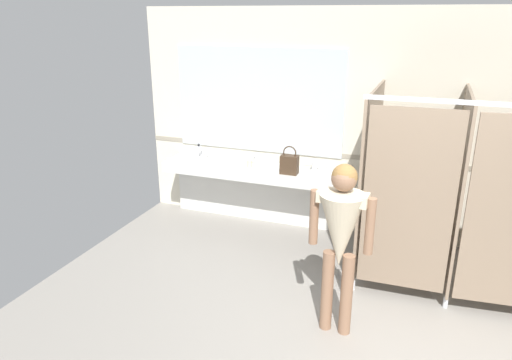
{
  "coord_description": "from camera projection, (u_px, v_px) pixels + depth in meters",
  "views": [
    {
      "loc": [
        -0.03,
        -3.43,
        2.8
      ],
      "look_at": [
        -1.67,
        0.96,
        1.16
      ],
      "focal_mm": 33.4,
      "sensor_mm": 36.0,
      "label": 1
    }
  ],
  "objects": [
    {
      "name": "paper_cup",
      "position": [
        249.0,
        164.0,
        6.36
      ],
      "size": [
        0.07,
        0.07,
        0.09
      ],
      "primitive_type": "cylinder",
      "color": "beige",
      "rests_on": "vanity_counter"
    },
    {
      "name": "person_standing",
      "position": [
        341.0,
        230.0,
        4.13
      ],
      "size": [
        0.57,
        0.42,
        1.62
      ],
      "color": "#8C664C",
      "rests_on": "ground_plane"
    },
    {
      "name": "vanity_counter",
      "position": [
        253.0,
        181.0,
        6.56
      ],
      "size": [
        2.44,
        0.53,
        0.98
      ],
      "color": "silver",
      "rests_on": "ground_plane"
    },
    {
      "name": "mirror_panel",
      "position": [
        258.0,
        100.0,
        6.37
      ],
      "size": [
        2.34,
        0.02,
        1.38
      ],
      "primitive_type": "cube",
      "color": "silver",
      "rests_on": "wall_back"
    },
    {
      "name": "soap_dispenser",
      "position": [
        199.0,
        151.0,
        6.81
      ],
      "size": [
        0.07,
        0.07,
        0.19
      ],
      "color": "white",
      "rests_on": "vanity_counter"
    },
    {
      "name": "wall_back_tile_band",
      "position": [
        427.0,
        164.0,
        5.86
      ],
      "size": [
        7.73,
        0.01,
        0.06
      ],
      "primitive_type": "cube",
      "color": "#9E937F",
      "rests_on": "wall_back"
    },
    {
      "name": "handbag",
      "position": [
        289.0,
        164.0,
        6.06
      ],
      "size": [
        0.22,
        0.13,
        0.37
      ],
      "color": "#3F2D1E",
      "rests_on": "vanity_counter"
    },
    {
      "name": "bathroom_stalls",
      "position": [
        459.0,
        190.0,
        4.89
      ],
      "size": [
        1.92,
        1.53,
        2.1
      ],
      "color": "#84705B",
      "rests_on": "ground_plane"
    },
    {
      "name": "wall_back",
      "position": [
        431.0,
        131.0,
        5.79
      ],
      "size": [
        7.73,
        0.12,
        2.9
      ],
      "primitive_type": "cube",
      "color": "beige",
      "rests_on": "ground_plane"
    }
  ]
}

